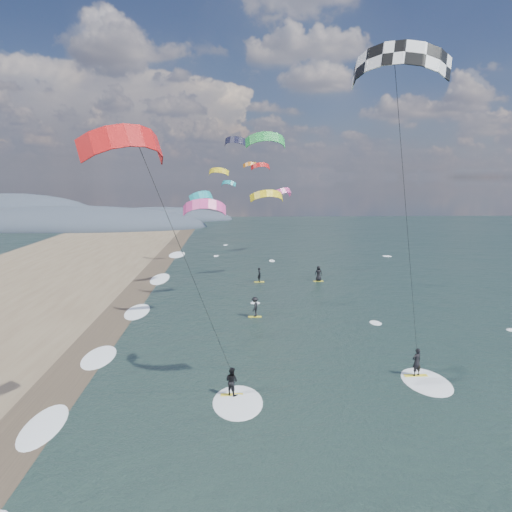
{
  "coord_description": "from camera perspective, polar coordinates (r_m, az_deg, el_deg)",
  "views": [
    {
      "loc": [
        -2.41,
        -16.14,
        11.46
      ],
      "look_at": [
        -1.0,
        12.0,
        7.0
      ],
      "focal_mm": 35.0,
      "sensor_mm": 36.0,
      "label": 1
    }
  ],
  "objects": [
    {
      "name": "ground",
      "position": [
        19.94,
        5.12,
        -26.13
      ],
      "size": [
        260.0,
        260.0,
        0.0
      ],
      "primitive_type": "plane",
      "color": "black",
      "rests_on": "ground"
    },
    {
      "name": "wet_sand_strip",
      "position": [
        30.1,
        -21.89,
        -14.05
      ],
      "size": [
        3.0,
        240.0,
        0.0
      ],
      "primitive_type": "cube",
      "color": "#382D23",
      "rests_on": "ground"
    },
    {
      "name": "coastal_hills",
      "position": [
        131.56,
        -21.71,
        3.36
      ],
      "size": [
        80.0,
        41.0,
        15.0
      ],
      "color": "#3D4756",
      "rests_on": "ground"
    },
    {
      "name": "kitesurfer_near_a",
      "position": [
        23.45,
        16.31,
        12.85
      ],
      "size": [
        7.81,
        9.09,
        17.35
      ],
      "color": "yellow",
      "rests_on": "ground"
    },
    {
      "name": "kitesurfer_near_b",
      "position": [
        21.12,
        -9.11,
        1.53
      ],
      "size": [
        6.87,
        8.95,
        13.99
      ],
      "color": "yellow",
      "rests_on": "ground"
    },
    {
      "name": "far_kitesurfers",
      "position": [
        48.4,
        2.84,
        -3.67
      ],
      "size": [
        8.86,
        14.88,
        1.74
      ],
      "color": "yellow",
      "rests_on": "ground"
    },
    {
      "name": "bg_kite_field",
      "position": [
        70.23,
        -1.01,
        9.37
      ],
      "size": [
        14.16,
        72.41,
        7.8
      ],
      "color": "yellow",
      "rests_on": "ground"
    },
    {
      "name": "shoreline_surf",
      "position": [
        34.0,
        -17.31,
        -11.13
      ],
      "size": [
        2.4,
        79.4,
        0.11
      ],
      "color": "white",
      "rests_on": "ground"
    }
  ]
}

